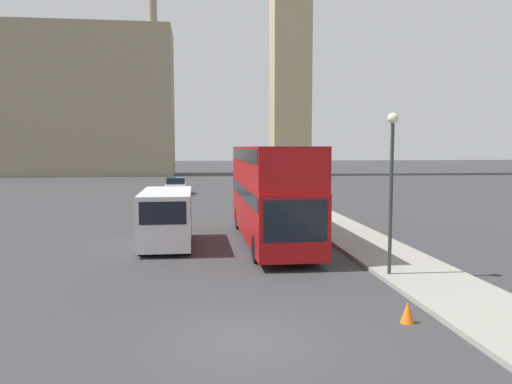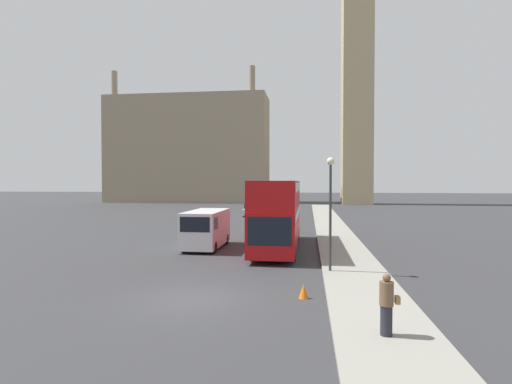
{
  "view_description": "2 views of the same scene",
  "coord_description": "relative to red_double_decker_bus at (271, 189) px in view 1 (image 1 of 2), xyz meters",
  "views": [
    {
      "loc": [
        -1.11,
        -11.0,
        4.4
      ],
      "look_at": [
        1.77,
        12.36,
        2.28
      ],
      "focal_mm": 35.0,
      "sensor_mm": 36.0,
      "label": 1
    },
    {
      "loc": [
        4.31,
        -14.33,
        4.36
      ],
      "look_at": [
        -0.24,
        20.46,
        3.47
      ],
      "focal_mm": 28.0,
      "sensor_mm": 36.0,
      "label": 2
    }
  ],
  "objects": [
    {
      "name": "ground_plane",
      "position": [
        -2.36,
        -11.59,
        -2.48
      ],
      "size": [
        300.0,
        300.0,
        0.0
      ],
      "primitive_type": "plane",
      "color": "#333335"
    },
    {
      "name": "sidewalk_strip",
      "position": [
        4.15,
        -11.59,
        -2.41
      ],
      "size": [
        3.02,
        120.0,
        0.15
      ],
      "color": "gray",
      "rests_on": "ground_plane"
    },
    {
      "name": "building_block_distant",
      "position": [
        -24.04,
        58.71,
        8.91
      ],
      "size": [
        34.57,
        10.66,
        27.73
      ],
      "color": "gray",
      "rests_on": "ground_plane"
    },
    {
      "name": "red_double_decker_bus",
      "position": [
        0.0,
        0.0,
        0.0
      ],
      "size": [
        2.61,
        11.5,
        4.42
      ],
      "color": "#A80F11",
      "rests_on": "ground_plane"
    },
    {
      "name": "white_van",
      "position": [
        -4.72,
        -0.39,
        -1.16
      ],
      "size": [
        2.18,
        5.39,
        2.46
      ],
      "color": "silver",
      "rests_on": "ground_plane"
    },
    {
      "name": "street_lamp",
      "position": [
        3.0,
        -6.81,
        1.23
      ],
      "size": [
        0.36,
        0.36,
        5.37
      ],
      "color": "#2D332D",
      "rests_on": "sidewalk_strip"
    },
    {
      "name": "parked_sedan",
      "position": [
        -5.22,
        24.72,
        -1.78
      ],
      "size": [
        1.85,
        4.54,
        1.55
      ],
      "color": "silver",
      "rests_on": "ground_plane"
    },
    {
      "name": "traffic_cone",
      "position": [
        1.79,
        -10.98,
        -2.21
      ],
      "size": [
        0.36,
        0.36,
        0.55
      ],
      "color": "orange",
      "rests_on": "ground_plane"
    }
  ]
}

